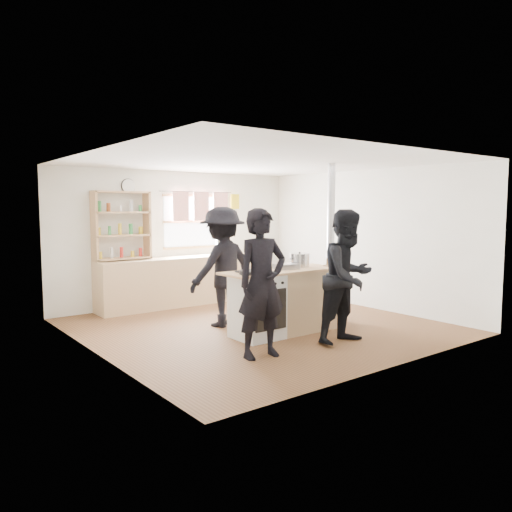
% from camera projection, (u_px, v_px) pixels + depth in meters
% --- Properties ---
extents(ground, '(5.00, 5.00, 0.01)m').
position_uv_depth(ground, '(258.00, 326.00, 7.68)').
color(ground, brown).
rests_on(ground, ground).
extents(back_counter, '(3.40, 0.55, 0.90)m').
position_uv_depth(back_counter, '(186.00, 280.00, 9.39)').
color(back_counter, tan).
rests_on(back_counter, ground).
extents(shelving_unit, '(1.00, 0.28, 1.20)m').
position_uv_depth(shelving_unit, '(122.00, 225.00, 8.66)').
color(shelving_unit, tan).
rests_on(shelving_unit, back_counter).
extents(thermos, '(0.10, 0.10, 0.32)m').
position_uv_depth(thermos, '(218.00, 246.00, 9.77)').
color(thermos, silver).
rests_on(thermos, back_counter).
extents(cooking_island, '(1.97, 0.64, 0.93)m').
position_uv_depth(cooking_island, '(289.00, 300.00, 7.29)').
color(cooking_island, silver).
rests_on(cooking_island, ground).
extents(skillet_greens, '(0.47, 0.47, 0.05)m').
position_uv_depth(skillet_greens, '(252.00, 272.00, 6.68)').
color(skillet_greens, black).
rests_on(skillet_greens, cooking_island).
extents(roast_tray, '(0.35, 0.29, 0.08)m').
position_uv_depth(roast_tray, '(286.00, 266.00, 7.23)').
color(roast_tray, silver).
rests_on(roast_tray, cooking_island).
extents(stockpot_stove, '(0.24, 0.24, 0.19)m').
position_uv_depth(stockpot_stove, '(261.00, 264.00, 7.16)').
color(stockpot_stove, silver).
rests_on(stockpot_stove, cooking_island).
extents(stockpot_counter, '(0.31, 0.31, 0.23)m').
position_uv_depth(stockpot_counter, '(300.00, 260.00, 7.51)').
color(stockpot_counter, '#B8B8BB').
rests_on(stockpot_counter, cooking_island).
extents(bread_board, '(0.32, 0.26, 0.12)m').
position_uv_depth(bread_board, '(333.00, 263.00, 7.62)').
color(bread_board, tan).
rests_on(bread_board, cooking_island).
extents(flue_heater, '(0.35, 0.35, 2.50)m').
position_uv_depth(flue_heater, '(330.00, 282.00, 7.84)').
color(flue_heater, black).
rests_on(flue_heater, ground).
extents(person_near_left, '(0.70, 0.50, 1.81)m').
position_uv_depth(person_near_left, '(262.00, 283.00, 6.02)').
color(person_near_left, black).
rests_on(person_near_left, ground).
extents(person_near_right, '(0.90, 0.71, 1.80)m').
position_uv_depth(person_near_right, '(348.00, 277.00, 6.66)').
color(person_near_right, black).
rests_on(person_near_right, ground).
extents(person_far, '(1.28, 0.87, 1.83)m').
position_uv_depth(person_far, '(223.00, 267.00, 7.63)').
color(person_far, black).
rests_on(person_far, ground).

